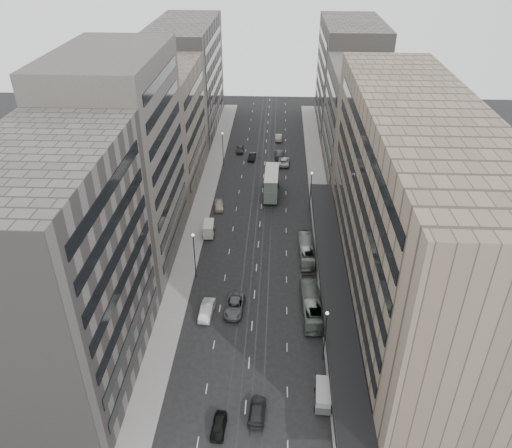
% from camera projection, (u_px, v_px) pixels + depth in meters
% --- Properties ---
extents(ground, '(220.00, 220.00, 0.00)m').
position_uv_depth(ground, '(252.00, 331.00, 70.49)').
color(ground, black).
rests_on(ground, ground).
extents(sidewalk_right, '(4.00, 125.00, 0.15)m').
position_uv_depth(sidewalk_right, '(320.00, 204.00, 101.93)').
color(sidewalk_right, gray).
rests_on(sidewalk_right, ground).
extents(sidewalk_left, '(4.00, 125.00, 0.15)m').
position_uv_depth(sidewalk_left, '(204.00, 201.00, 102.91)').
color(sidewalk_left, gray).
rests_on(sidewalk_left, ground).
extents(department_store, '(19.20, 60.00, 30.00)m').
position_uv_depth(department_store, '(410.00, 215.00, 68.65)').
color(department_store, '#80705E').
rests_on(department_store, ground).
extents(building_right_mid, '(15.00, 28.00, 24.00)m').
position_uv_depth(building_right_mid, '(364.00, 124.00, 107.69)').
color(building_right_mid, '#4F4944').
rests_on(building_right_mid, ground).
extents(building_right_far, '(15.00, 32.00, 28.00)m').
position_uv_depth(building_right_far, '(349.00, 77.00, 132.23)').
color(building_right_far, '#625C58').
rests_on(building_right_far, ground).
extents(building_left_a, '(15.00, 28.00, 30.00)m').
position_uv_depth(building_left_a, '(59.00, 276.00, 56.74)').
color(building_left_a, '#625C58').
rests_on(building_left_a, ground).
extents(building_left_b, '(15.00, 26.00, 34.00)m').
position_uv_depth(building_left_b, '(122.00, 162.00, 78.71)').
color(building_left_b, '#4F4944').
rests_on(building_left_b, ground).
extents(building_left_c, '(15.00, 28.00, 25.00)m').
position_uv_depth(building_left_c, '(161.00, 128.00, 104.07)').
color(building_left_c, '#756B5B').
rests_on(building_left_c, ground).
extents(building_left_d, '(15.00, 38.00, 28.00)m').
position_uv_depth(building_left_d, '(187.00, 78.00, 131.42)').
color(building_left_d, '#625C58').
rests_on(building_left_d, ground).
extents(lamp_right_near, '(0.44, 0.44, 8.32)m').
position_uv_depth(lamp_right_near, '(326.00, 330.00, 63.12)').
color(lamp_right_near, '#262628').
rests_on(lamp_right_near, ground).
extents(lamp_right_far, '(0.44, 0.44, 8.32)m').
position_uv_depth(lamp_right_far, '(311.00, 187.00, 97.22)').
color(lamp_right_far, '#262628').
rests_on(lamp_right_far, ground).
extents(lamp_left_near, '(0.44, 0.44, 8.32)m').
position_uv_depth(lamp_left_near, '(194.00, 250.00, 78.41)').
color(lamp_left_near, '#262628').
rests_on(lamp_left_near, ground).
extents(lamp_left_far, '(0.44, 0.44, 8.32)m').
position_uv_depth(lamp_left_far, '(223.00, 145.00, 115.07)').
color(lamp_left_far, '#262628').
rests_on(lamp_left_far, ground).
extents(bus_near, '(3.06, 11.17, 3.08)m').
position_uv_depth(bus_near, '(311.00, 304.00, 73.06)').
color(bus_near, slate).
rests_on(bus_near, ground).
extents(bus_far, '(2.56, 9.78, 2.71)m').
position_uv_depth(bus_far, '(306.00, 250.00, 85.33)').
color(bus_far, '#95A198').
rests_on(bus_far, ground).
extents(double_decker, '(3.17, 9.91, 5.40)m').
position_uv_depth(double_decker, '(271.00, 183.00, 103.68)').
color(double_decker, gray).
rests_on(double_decker, ground).
extents(vw_microbus, '(2.18, 4.38, 2.31)m').
position_uv_depth(vw_microbus, '(323.00, 395.00, 59.39)').
color(vw_microbus, '#4C5253').
rests_on(vw_microbus, ground).
extents(panel_van, '(2.20, 4.14, 2.54)m').
position_uv_depth(panel_van, '(209.00, 229.00, 91.14)').
color(panel_van, beige).
rests_on(panel_van, ground).
extents(sedan_0, '(1.82, 4.04, 1.35)m').
position_uv_depth(sedan_0, '(219.00, 426.00, 56.43)').
color(sedan_0, black).
rests_on(sedan_0, ground).
extents(sedan_1, '(2.10, 5.14, 1.66)m').
position_uv_depth(sedan_1, '(207.00, 310.00, 72.96)').
color(sedan_1, silver).
rests_on(sedan_1, ground).
extents(sedan_2, '(3.00, 6.00, 1.63)m').
position_uv_depth(sedan_2, '(234.00, 306.00, 73.73)').
color(sedan_2, '#5C5B5E').
rests_on(sedan_2, ground).
extents(sedan_3, '(2.21, 4.89, 1.39)m').
position_uv_depth(sedan_3, '(257.00, 411.00, 58.15)').
color(sedan_3, '#232325').
rests_on(sedan_3, ground).
extents(sedan_4, '(2.35, 4.58, 1.49)m').
position_uv_depth(sedan_4, '(219.00, 205.00, 99.98)').
color(sedan_4, beige).
rests_on(sedan_4, ground).
extents(sedan_5, '(1.95, 4.54, 1.45)m').
position_uv_depth(sedan_5, '(252.00, 157.00, 120.56)').
color(sedan_5, black).
rests_on(sedan_5, ground).
extents(sedan_6, '(2.85, 5.75, 1.57)m').
position_uv_depth(sedan_6, '(284.00, 161.00, 118.04)').
color(sedan_6, '#BABAB6').
rests_on(sedan_6, ground).
extents(sedan_7, '(2.55, 5.63, 1.60)m').
position_uv_depth(sedan_7, '(279.00, 154.00, 121.87)').
color(sedan_7, '#535355').
rests_on(sedan_7, ground).
extents(sedan_8, '(1.87, 4.31, 1.45)m').
position_uv_depth(sedan_8, '(240.00, 149.00, 124.41)').
color(sedan_8, '#2A292C').
rests_on(sedan_8, ground).
extents(sedan_9, '(1.71, 4.70, 1.54)m').
position_uv_depth(sedan_9, '(279.00, 137.00, 131.13)').
color(sedan_9, '#A79A8A').
rests_on(sedan_9, ground).
extents(pedestrian, '(0.79, 0.70, 1.81)m').
position_uv_depth(pedestrian, '(350.00, 397.00, 59.36)').
color(pedestrian, black).
rests_on(pedestrian, sidewalk_right).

